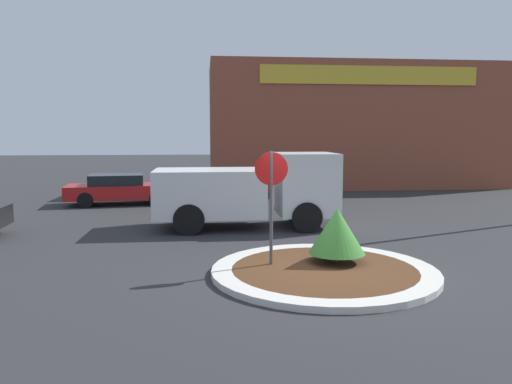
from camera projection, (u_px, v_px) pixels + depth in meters
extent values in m
plane|color=#2D2D30|center=(324.00, 274.00, 10.17)|extent=(120.00, 120.00, 0.00)
cylinder|color=beige|center=(324.00, 271.00, 10.16)|extent=(4.60, 4.60, 0.13)
cylinder|color=#4C2D19|center=(324.00, 271.00, 10.16)|extent=(3.77, 3.77, 0.13)
cylinder|color=#4C4C51|center=(271.00, 211.00, 10.36)|extent=(0.07, 0.07, 2.50)
cylinder|color=#B71414|center=(271.00, 169.00, 10.25)|extent=(0.69, 0.03, 0.69)
cylinder|color=brown|center=(336.00, 258.00, 10.64)|extent=(0.08, 0.08, 0.19)
cone|color=#3D7F33|center=(337.00, 231.00, 10.57)|extent=(1.20, 1.20, 0.97)
cube|color=silver|center=(306.00, 183.00, 15.33)|extent=(1.75, 2.05, 1.87)
cube|color=silver|center=(210.00, 192.00, 15.05)|extent=(3.28, 2.16, 1.39)
cube|color=black|center=(325.00, 173.00, 15.35)|extent=(0.04, 1.84, 0.65)
cylinder|color=black|center=(294.00, 207.00, 16.40)|extent=(0.89, 0.24, 0.89)
cylinder|color=black|center=(307.00, 217.00, 14.43)|extent=(0.89, 0.24, 0.89)
cylinder|color=black|center=(191.00, 209.00, 16.05)|extent=(0.89, 0.24, 0.89)
cylinder|color=black|center=(189.00, 219.00, 14.08)|extent=(0.89, 0.24, 0.89)
cube|color=brown|center=(351.00, 126.00, 27.66)|extent=(15.55, 6.00, 6.52)
cube|color=gold|center=(370.00, 75.00, 24.38)|extent=(10.89, 0.08, 0.90)
cube|color=#B21919|center=(122.00, 191.00, 20.29)|extent=(4.55, 2.21, 0.55)
cube|color=black|center=(117.00, 179.00, 20.19)|extent=(2.26, 1.75, 0.42)
cylinder|color=black|center=(156.00, 194.00, 21.38)|extent=(0.62, 0.26, 0.60)
cylinder|color=black|center=(157.00, 198.00, 19.82)|extent=(0.62, 0.26, 0.60)
cylinder|color=black|center=(90.00, 195.00, 20.81)|extent=(0.62, 0.26, 0.60)
cylinder|color=black|center=(85.00, 200.00, 19.26)|extent=(0.62, 0.26, 0.60)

